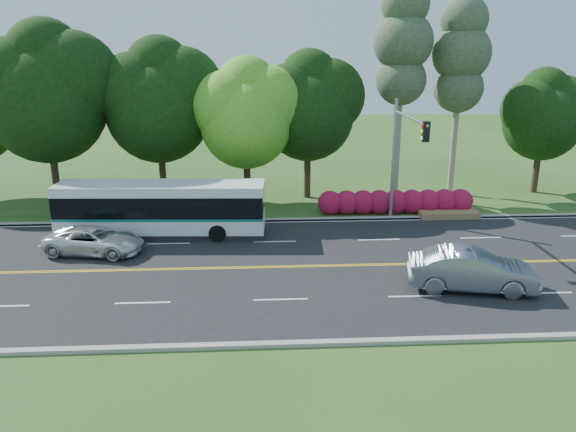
{
  "coord_description": "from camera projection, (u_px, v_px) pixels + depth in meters",
  "views": [
    {
      "loc": [
        -1.36,
        -24.14,
        9.8
      ],
      "look_at": [
        0.11,
        2.0,
        1.86
      ],
      "focal_mm": 35.0,
      "sensor_mm": 36.0,
      "label": 1
    }
  ],
  "objects": [
    {
      "name": "tree_row",
      "position": [
        196.0,
        97.0,
        35.34
      ],
      "size": [
        44.7,
        9.1,
        13.84
      ],
      "color": "#2E2114",
      "rests_on": "ground"
    },
    {
      "name": "lane_markings",
      "position": [
        286.0,
        267.0,
        25.97
      ],
      "size": [
        57.6,
        13.82,
        0.0
      ],
      "color": "gold",
      "rests_on": "road"
    },
    {
      "name": "sedan",
      "position": [
        472.0,
        270.0,
        23.31
      ],
      "size": [
        5.47,
        2.76,
        1.72
      ],
      "primitive_type": "imported",
      "rotation": [
        0.0,
        0.0,
        1.38
      ],
      "color": "slate",
      "rests_on": "road"
    },
    {
      "name": "curb_north",
      "position": [
        281.0,
        220.0,
        32.79
      ],
      "size": [
        60.0,
        0.3,
        0.15
      ],
      "primitive_type": "cube",
      "color": "#9E998E",
      "rests_on": "ground"
    },
    {
      "name": "suv",
      "position": [
        95.0,
        241.0,
        27.47
      ],
      "size": [
        5.05,
        3.01,
        1.32
      ],
      "primitive_type": "imported",
      "rotation": [
        0.0,
        0.0,
        1.39
      ],
      "color": "silver",
      "rests_on": "road"
    },
    {
      "name": "traffic_signal",
      "position": [
        403.0,
        146.0,
        30.14
      ],
      "size": [
        0.42,
        6.1,
        7.0
      ],
      "color": "gray",
      "rests_on": "ground"
    },
    {
      "name": "curb_south",
      "position": [
        300.0,
        344.0,
        19.13
      ],
      "size": [
        60.0,
        0.3,
        0.15
      ],
      "primitive_type": "cube",
      "color": "#9E998E",
      "rests_on": "ground"
    },
    {
      "name": "bougainvillea_hedge",
      "position": [
        399.0,
        203.0,
        33.95
      ],
      "size": [
        9.5,
        2.25,
        1.5
      ],
      "color": "maroon",
      "rests_on": "ground"
    },
    {
      "name": "road",
      "position": [
        288.0,
        267.0,
        25.98
      ],
      "size": [
        60.0,
        14.0,
        0.02
      ],
      "primitive_type": "cube",
      "color": "black",
      "rests_on": "ground"
    },
    {
      "name": "grass_verge",
      "position": [
        280.0,
        211.0,
        34.57
      ],
      "size": [
        60.0,
        4.0,
        0.1
      ],
      "primitive_type": "cube",
      "color": "#25531B",
      "rests_on": "ground"
    },
    {
      "name": "transit_bus",
      "position": [
        161.0,
        210.0,
        29.91
      ],
      "size": [
        11.05,
        2.94,
        2.86
      ],
      "rotation": [
        0.0,
        0.0,
        -0.05
      ],
      "color": "white",
      "rests_on": "road"
    },
    {
      "name": "ground",
      "position": [
        288.0,
        267.0,
        25.98
      ],
      "size": [
        120.0,
        120.0,
        0.0
      ],
      "primitive_type": "plane",
      "color": "#25531B",
      "rests_on": "ground"
    }
  ]
}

